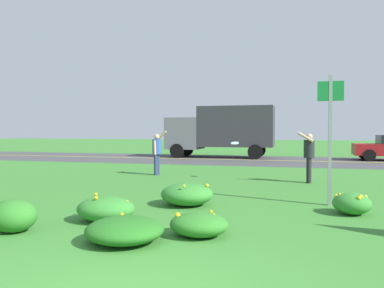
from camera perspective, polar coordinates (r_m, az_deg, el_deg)
ground_plane at (r=12.71m, az=8.04°, el=-5.64°), size 120.00×120.00×0.00m
highway_strip at (r=22.02m, az=11.13°, el=-2.43°), size 120.00×7.78×0.01m
highway_center_stripe at (r=22.02m, az=11.13°, el=-2.42°), size 120.00×0.16×0.00m
daylily_clump_near_camera at (r=6.19m, az=1.05°, el=-11.97°), size 0.94×0.86×0.38m
daylily_clump_front_center at (r=8.65m, az=-0.77°, el=-7.55°), size 1.18×1.17×0.53m
daylily_clump_mid_left at (r=5.94m, az=-10.09°, el=-12.59°), size 1.19×1.15×0.39m
daylily_clump_mid_right at (r=7.32m, az=-12.80°, el=-9.49°), size 1.10×0.92×0.50m
daylily_clump_front_right at (r=8.38m, az=22.85°, el=-8.22°), size 0.75×0.80×0.44m
daylily_clump_front_left at (r=7.06m, az=-25.29°, el=-9.70°), size 0.82×0.71×0.54m
sign_post_near_path at (r=9.06m, az=20.02°, el=2.33°), size 0.56×0.10×2.92m
person_thrower_blue_shirt at (r=14.51m, az=-5.29°, el=-0.97°), size 0.52×0.51×1.69m
person_catcher_dark_shirt at (r=12.81m, az=17.14°, el=-1.35°), size 0.55×0.51×1.66m
frisbee_pale_blue at (r=13.23m, az=6.44°, el=0.13°), size 0.28×0.27×0.11m
box_truck_gray at (r=24.07m, az=4.56°, el=2.26°), size 6.70×2.46×3.20m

